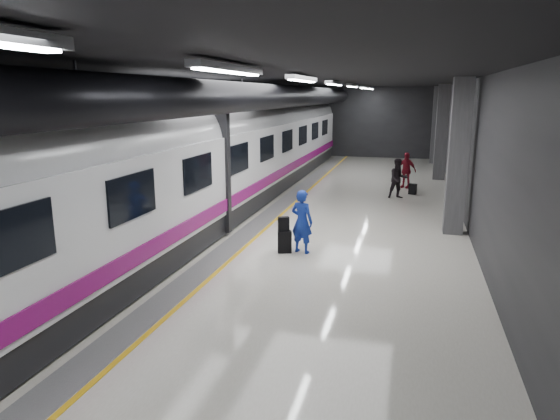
% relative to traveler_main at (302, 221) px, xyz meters
% --- Properties ---
extents(ground, '(40.00, 40.00, 0.00)m').
position_rel_traveler_main_xyz_m(ground, '(-0.62, 1.01, -0.83)').
color(ground, silver).
rests_on(ground, ground).
extents(platform_hall, '(10.02, 40.02, 4.51)m').
position_rel_traveler_main_xyz_m(platform_hall, '(-0.91, 1.97, 2.71)').
color(platform_hall, black).
rests_on(platform_hall, ground).
extents(train, '(3.05, 38.00, 4.05)m').
position_rel_traveler_main_xyz_m(train, '(-3.87, 1.01, 1.24)').
color(train, black).
rests_on(train, ground).
extents(traveler_main, '(0.69, 0.56, 1.66)m').
position_rel_traveler_main_xyz_m(traveler_main, '(0.00, 0.00, 0.00)').
color(traveler_main, '#182BB6').
rests_on(traveler_main, ground).
extents(suitcase_main, '(0.41, 0.33, 0.58)m').
position_rel_traveler_main_xyz_m(suitcase_main, '(-0.43, -0.13, -0.54)').
color(suitcase_main, black).
rests_on(suitcase_main, ground).
extents(shoulder_bag, '(0.32, 0.26, 0.37)m').
position_rel_traveler_main_xyz_m(shoulder_bag, '(-0.45, -0.13, -0.06)').
color(shoulder_bag, black).
rests_on(shoulder_bag, suitcase_main).
extents(traveler_far_a, '(0.92, 0.82, 1.57)m').
position_rel_traveler_main_xyz_m(traveler_far_a, '(2.16, 7.78, -0.04)').
color(traveler_far_a, black).
rests_on(traveler_far_a, ground).
extents(traveler_far_b, '(0.99, 0.70, 1.56)m').
position_rel_traveler_main_xyz_m(traveler_far_b, '(2.41, 10.24, -0.05)').
color(traveler_far_b, maroon).
rests_on(traveler_far_b, ground).
extents(suitcase_far, '(0.34, 0.28, 0.44)m').
position_rel_traveler_main_xyz_m(suitcase_far, '(2.74, 8.77, -0.61)').
color(suitcase_far, black).
rests_on(suitcase_far, ground).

